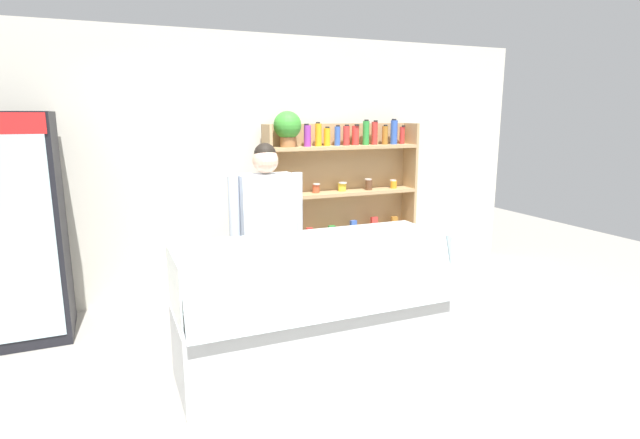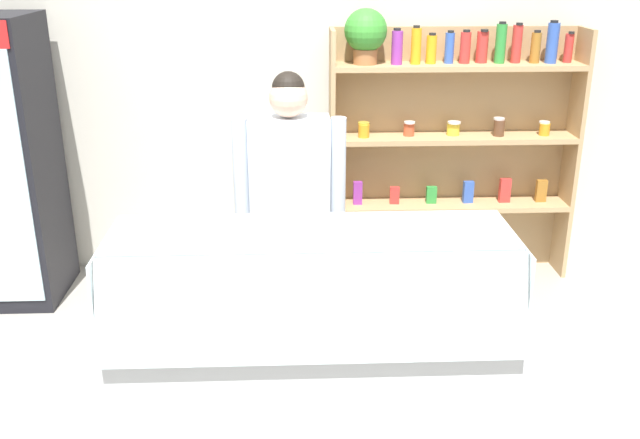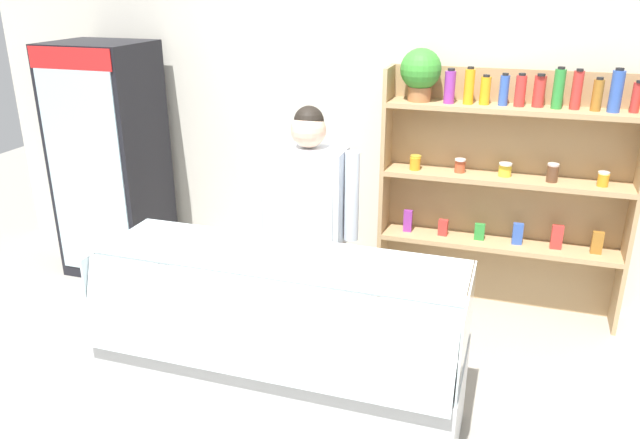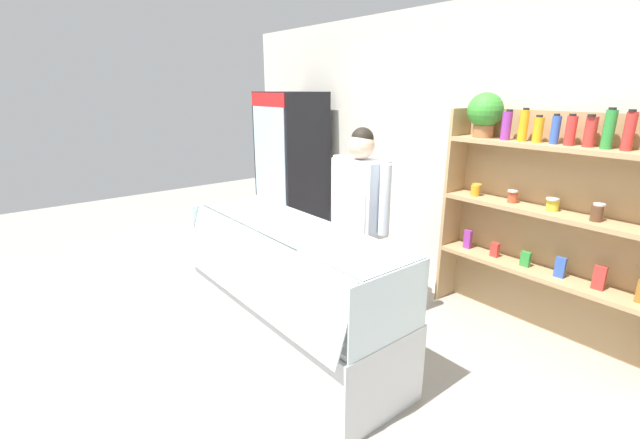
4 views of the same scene
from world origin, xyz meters
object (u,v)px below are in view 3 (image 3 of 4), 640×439
object	(u,v)px
deli_display_case	(280,373)
drinks_fridge	(111,161)
shelving_unit	(495,167)
shop_clerk	(309,211)

from	to	relation	value
deli_display_case	drinks_fridge	bearing A→B (deg)	144.44
shelving_unit	deli_display_case	xyz separation A→B (m)	(-0.98, -1.75, -0.79)
drinks_fridge	deli_display_case	bearing A→B (deg)	-35.56
shelving_unit	shop_clerk	world-z (taller)	shelving_unit
drinks_fridge	deli_display_case	xyz separation A→B (m)	(2.07, -1.48, -0.64)
drinks_fridge	deli_display_case	world-z (taller)	drinks_fridge
shelving_unit	deli_display_case	distance (m)	2.15
shelving_unit	shop_clerk	xyz separation A→B (m)	(-1.08, -0.96, -0.12)
deli_display_case	shop_clerk	size ratio (longest dim) A/B	1.20
shelving_unit	deli_display_case	bearing A→B (deg)	-119.31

